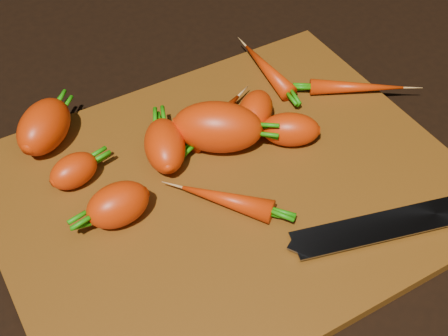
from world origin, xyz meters
TOP-DOWN VIEW (x-y plane):
  - ground at (0.00, 0.00)m, footprint 2.00×2.00m
  - cutting_board at (0.00, 0.00)m, footprint 0.50×0.40m
  - carrot_0 at (-0.15, 0.16)m, footprint 0.10×0.10m
  - carrot_1 at (-0.12, 0.02)m, footprint 0.07×0.05m
  - carrot_2 at (0.02, 0.06)m, footprint 0.12×0.11m
  - carrot_3 at (-0.04, 0.07)m, footprint 0.07×0.09m
  - carrot_4 at (0.08, 0.07)m, footprint 0.07×0.07m
  - carrot_5 at (-0.14, 0.09)m, footprint 0.06×0.05m
  - carrot_6 at (0.10, 0.02)m, footprint 0.08×0.07m
  - carrot_7 at (0.14, 0.14)m, footprint 0.03×0.11m
  - carrot_8 at (0.22, 0.05)m, footprint 0.11×0.08m
  - carrot_9 at (-0.02, -0.03)m, footprint 0.08×0.09m
  - carrot_10 at (0.03, 0.09)m, footprint 0.10×0.07m
  - knife at (0.12, -0.14)m, footprint 0.32×0.11m

SIDE VIEW (x-z plane):
  - ground at x=0.00m, z-range -0.01..0.00m
  - cutting_board at x=0.00m, z-range 0.00..0.01m
  - knife at x=0.12m, z-range 0.01..0.03m
  - carrot_8 at x=0.22m, z-range 0.01..0.03m
  - carrot_7 at x=0.14m, z-range 0.01..0.04m
  - carrot_9 at x=-0.02m, z-range 0.01..0.04m
  - carrot_10 at x=0.03m, z-range 0.01..0.04m
  - carrot_5 at x=-0.14m, z-range 0.01..0.05m
  - carrot_6 at x=0.10m, z-range 0.01..0.05m
  - carrot_4 at x=0.08m, z-range 0.01..0.05m
  - carrot_1 at x=-0.12m, z-range 0.01..0.06m
  - carrot_3 at x=-0.04m, z-range 0.01..0.06m
  - carrot_0 at x=-0.15m, z-range 0.01..0.06m
  - carrot_2 at x=0.02m, z-range 0.01..0.07m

